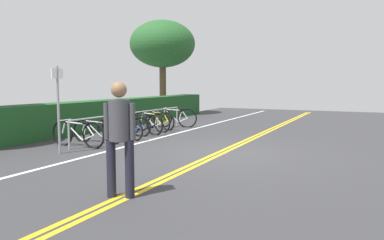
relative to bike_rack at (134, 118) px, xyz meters
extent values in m
cube|color=#353538|center=(-1.59, -3.73, -0.61)|extent=(31.35, 12.23, 0.05)
cube|color=gold|center=(-1.59, -3.81, -0.58)|extent=(28.21, 0.10, 0.00)
cube|color=gold|center=(-1.59, -3.65, -0.58)|extent=(28.21, 0.10, 0.00)
cube|color=white|center=(-1.59, -1.05, -0.58)|extent=(28.21, 0.12, 0.00)
cylinder|color=#9EA0A5|center=(-3.00, 0.00, -0.21)|extent=(0.05, 0.05, 0.75)
cylinder|color=#9EA0A5|center=(-1.50, 0.00, -0.21)|extent=(0.05, 0.05, 0.75)
cylinder|color=#9EA0A5|center=(0.00, 0.00, -0.21)|extent=(0.05, 0.05, 0.75)
cylinder|color=#9EA0A5|center=(1.50, 0.00, -0.21)|extent=(0.05, 0.05, 0.75)
cylinder|color=#9EA0A5|center=(3.00, 0.00, -0.21)|extent=(0.05, 0.05, 0.75)
cylinder|color=#9EA0A5|center=(0.00, 0.00, 0.17)|extent=(6.01, 0.04, 0.04)
torus|color=black|center=(-2.56, 0.66, -0.25)|extent=(0.06, 0.74, 0.74)
torus|color=black|center=(-2.55, -0.43, -0.25)|extent=(0.06, 0.74, 0.74)
cylinder|color=white|center=(-2.55, 0.25, -0.16)|extent=(0.04, 0.62, 0.50)
cylinder|color=white|center=(-2.55, 0.18, 0.06)|extent=(0.04, 0.74, 0.07)
cylinder|color=white|center=(-2.55, -0.12, -0.18)|extent=(0.04, 0.18, 0.45)
cylinder|color=white|center=(-2.55, -0.24, -0.32)|extent=(0.04, 0.39, 0.19)
cylinder|color=white|center=(-2.55, -0.31, -0.10)|extent=(0.04, 0.27, 0.31)
cylinder|color=white|center=(-2.56, 0.61, -0.08)|extent=(0.04, 0.14, 0.33)
cube|color=black|center=(-2.55, -0.19, 0.07)|extent=(0.08, 0.20, 0.05)
cylinder|color=white|center=(-2.56, 0.55, 0.13)|extent=(0.46, 0.03, 0.03)
torus|color=black|center=(-1.79, 0.62, -0.27)|extent=(0.07, 0.70, 0.69)
torus|color=black|center=(-1.77, -0.47, -0.27)|extent=(0.07, 0.70, 0.69)
cylinder|color=silver|center=(-1.78, 0.21, -0.19)|extent=(0.05, 0.62, 0.48)
cylinder|color=silver|center=(-1.78, 0.14, 0.02)|extent=(0.05, 0.74, 0.07)
cylinder|color=silver|center=(-1.78, -0.16, -0.20)|extent=(0.04, 0.18, 0.43)
cylinder|color=silver|center=(-1.78, -0.28, -0.34)|extent=(0.04, 0.39, 0.18)
cylinder|color=silver|center=(-1.78, -0.35, -0.13)|extent=(0.04, 0.27, 0.30)
cylinder|color=silver|center=(-1.79, 0.56, -0.11)|extent=(0.04, 0.14, 0.32)
cube|color=black|center=(-1.78, -0.23, 0.04)|extent=(0.08, 0.20, 0.05)
cylinder|color=silver|center=(-1.79, 0.51, 0.09)|extent=(0.46, 0.04, 0.03)
torus|color=black|center=(-0.99, 0.41, -0.28)|extent=(0.06, 0.66, 0.66)
torus|color=black|center=(-1.01, -0.67, -0.28)|extent=(0.06, 0.66, 0.66)
cylinder|color=red|center=(-1.00, 0.01, -0.21)|extent=(0.04, 0.61, 0.45)
cylinder|color=red|center=(-1.00, -0.06, -0.01)|extent=(0.05, 0.73, 0.07)
cylinder|color=red|center=(-1.00, -0.36, -0.22)|extent=(0.04, 0.17, 0.40)
cylinder|color=red|center=(-1.00, -0.48, -0.35)|extent=(0.04, 0.39, 0.17)
cylinder|color=red|center=(-1.00, -0.55, -0.16)|extent=(0.04, 0.26, 0.28)
cylinder|color=red|center=(-0.99, 0.36, -0.14)|extent=(0.04, 0.14, 0.30)
cube|color=black|center=(-1.00, -0.43, 0.00)|extent=(0.08, 0.20, 0.05)
cylinder|color=red|center=(-0.99, 0.30, 0.05)|extent=(0.46, 0.03, 0.03)
torus|color=black|center=(-0.45, 0.59, -0.28)|extent=(0.24, 0.66, 0.67)
torus|color=black|center=(-0.17, -0.37, -0.28)|extent=(0.24, 0.66, 0.67)
cylinder|color=#1947B7|center=(-0.34, 0.23, -0.20)|extent=(0.20, 0.56, 0.46)
cylinder|color=#1947B7|center=(-0.32, 0.17, 0.00)|extent=(0.23, 0.67, 0.07)
cylinder|color=#1947B7|center=(-0.25, -0.10, -0.22)|extent=(0.08, 0.17, 0.41)
cylinder|color=#1947B7|center=(-0.22, -0.20, -0.35)|extent=(0.14, 0.36, 0.17)
cylinder|color=#1947B7|center=(-0.20, -0.26, -0.15)|extent=(0.10, 0.25, 0.28)
cylinder|color=#1947B7|center=(-0.43, 0.54, -0.13)|extent=(0.07, 0.14, 0.30)
cube|color=black|center=(-0.23, -0.16, 0.01)|extent=(0.13, 0.21, 0.05)
cylinder|color=#1947B7|center=(-0.42, 0.50, 0.06)|extent=(0.45, 0.16, 0.03)
torus|color=black|center=(0.55, 0.42, -0.25)|extent=(0.22, 0.72, 0.72)
torus|color=black|center=(0.32, -0.59, -0.25)|extent=(0.22, 0.72, 0.72)
cylinder|color=black|center=(0.46, 0.04, -0.17)|extent=(0.17, 0.59, 0.49)
cylinder|color=black|center=(0.45, -0.03, 0.05)|extent=(0.19, 0.70, 0.07)
cylinder|color=black|center=(0.39, -0.30, -0.19)|extent=(0.07, 0.17, 0.44)
cylinder|color=black|center=(0.36, -0.41, -0.33)|extent=(0.12, 0.37, 0.18)
cylinder|color=black|center=(0.34, -0.48, -0.11)|extent=(0.09, 0.26, 0.31)
cylinder|color=black|center=(0.54, 0.37, -0.09)|extent=(0.07, 0.14, 0.33)
cube|color=black|center=(0.37, -0.37, 0.06)|extent=(0.12, 0.21, 0.05)
cylinder|color=black|center=(0.53, 0.32, 0.11)|extent=(0.45, 0.13, 0.03)
torus|color=black|center=(1.15, 0.50, -0.25)|extent=(0.14, 0.72, 0.72)
torus|color=black|center=(1.03, -0.46, -0.25)|extent=(0.14, 0.72, 0.72)
cylinder|color=white|center=(1.10, 0.14, -0.17)|extent=(0.10, 0.55, 0.49)
cylinder|color=white|center=(1.09, 0.08, 0.05)|extent=(0.12, 0.66, 0.07)
cylinder|color=white|center=(1.06, -0.18, -0.19)|extent=(0.06, 0.16, 0.44)
cylinder|color=white|center=(1.05, -0.29, -0.33)|extent=(0.08, 0.35, 0.18)
cylinder|color=white|center=(1.04, -0.35, -0.11)|extent=(0.07, 0.24, 0.30)
cylinder|color=white|center=(1.14, 0.45, -0.10)|extent=(0.05, 0.13, 0.33)
cube|color=black|center=(1.05, -0.25, 0.06)|extent=(0.10, 0.21, 0.05)
cylinder|color=white|center=(1.13, 0.40, 0.11)|extent=(0.46, 0.08, 0.03)
torus|color=black|center=(1.96, 0.61, -0.26)|extent=(0.29, 0.67, 0.70)
torus|color=black|center=(1.60, -0.38, -0.26)|extent=(0.29, 0.67, 0.70)
cylinder|color=yellow|center=(1.82, 0.24, -0.18)|extent=(0.24, 0.57, 0.48)
cylinder|color=yellow|center=(1.80, 0.17, 0.02)|extent=(0.28, 0.68, 0.07)
cylinder|color=yellow|center=(1.70, -0.10, -0.20)|extent=(0.09, 0.17, 0.43)
cylinder|color=yellow|center=(1.66, -0.20, -0.34)|extent=(0.16, 0.37, 0.18)
cylinder|color=yellow|center=(1.64, -0.27, -0.13)|extent=(0.12, 0.25, 0.30)
cylinder|color=yellow|center=(1.94, 0.56, -0.11)|extent=(0.08, 0.14, 0.32)
cube|color=black|center=(1.68, -0.16, 0.04)|extent=(0.14, 0.22, 0.05)
cylinder|color=yellow|center=(1.92, 0.51, 0.09)|extent=(0.44, 0.18, 0.03)
torus|color=black|center=(2.44, 0.34, -0.23)|extent=(0.28, 0.75, 0.77)
torus|color=black|center=(2.73, -0.60, -0.23)|extent=(0.28, 0.75, 0.77)
cylinder|color=white|center=(2.55, -0.01, -0.14)|extent=(0.20, 0.55, 0.53)
cylinder|color=white|center=(2.56, -0.07, 0.09)|extent=(0.23, 0.65, 0.07)
cylinder|color=white|center=(2.65, -0.33, -0.16)|extent=(0.08, 0.17, 0.47)
cylinder|color=white|center=(2.68, -0.43, -0.31)|extent=(0.14, 0.35, 0.19)
cylinder|color=white|center=(2.70, -0.50, -0.08)|extent=(0.11, 0.25, 0.32)
cylinder|color=white|center=(2.45, 0.29, -0.06)|extent=(0.07, 0.14, 0.35)
cube|color=black|center=(2.66, -0.39, 0.11)|extent=(0.14, 0.21, 0.05)
cylinder|color=white|center=(2.47, 0.25, 0.16)|extent=(0.45, 0.16, 0.03)
cylinder|color=#1E1E2D|center=(-5.82, -3.55, -0.15)|extent=(0.14, 0.14, 0.87)
cylinder|color=#1E1E2D|center=(-5.74, -3.82, -0.15)|extent=(0.14, 0.14, 0.87)
cylinder|color=#3F3F47|center=(-5.78, -3.68, 0.60)|extent=(0.32, 0.32, 0.62)
sphere|color=#8C6647|center=(-5.78, -3.68, 1.05)|extent=(0.24, 0.24, 0.24)
cylinder|color=#3F3F47|center=(-5.84, -3.49, 0.58)|extent=(0.09, 0.09, 0.55)
cylinder|color=#3F3F47|center=(-5.72, -3.88, 0.58)|extent=(0.09, 0.09, 0.55)
cylinder|color=gray|center=(-3.52, -0.19, 0.49)|extent=(0.06, 0.06, 2.14)
cube|color=white|center=(-3.52, -0.19, 1.38)|extent=(0.36, 0.03, 0.24)
cube|color=#1C4C21|center=(1.50, 2.20, -0.05)|extent=(15.01, 0.92, 1.07)
cylinder|color=brown|center=(7.64, 3.33, 0.76)|extent=(0.36, 0.36, 2.69)
ellipsoid|color=#235626|center=(7.64, 3.33, 3.24)|extent=(3.54, 3.54, 2.54)
camera|label=1|loc=(-10.37, -7.09, 1.16)|focal=35.29mm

